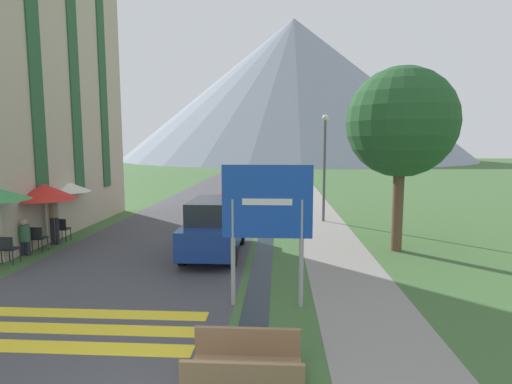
# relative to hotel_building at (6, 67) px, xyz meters

# --- Properties ---
(ground_plane) EXTENTS (160.00, 160.00, 0.00)m
(ground_plane) POSITION_rel_hotel_building_xyz_m (9.40, 8.00, -6.65)
(ground_plane) COLOR #3D6033
(road) EXTENTS (6.40, 60.00, 0.01)m
(road) POSITION_rel_hotel_building_xyz_m (6.90, 18.00, -6.65)
(road) COLOR #424247
(road) RESTS_ON ground_plane
(footpath) EXTENTS (2.20, 60.00, 0.01)m
(footpath) POSITION_rel_hotel_building_xyz_m (13.00, 18.00, -6.65)
(footpath) COLOR gray
(footpath) RESTS_ON ground_plane
(drainage_channel) EXTENTS (0.60, 60.00, 0.00)m
(drainage_channel) POSITION_rel_hotel_building_xyz_m (10.60, 18.00, -6.65)
(drainage_channel) COLOR black
(drainage_channel) RESTS_ON ground_plane
(crosswalk_marking) EXTENTS (5.44, 1.84, 0.01)m
(crosswalk_marking) POSITION_rel_hotel_building_xyz_m (6.90, -8.89, -6.65)
(crosswalk_marking) COLOR yellow
(crosswalk_marking) RESTS_ON ground_plane
(mountain_distant) EXTENTS (79.80, 79.80, 32.72)m
(mountain_distant) POSITION_rel_hotel_building_xyz_m (14.32, 81.21, 9.70)
(mountain_distant) COLOR gray
(mountain_distant) RESTS_ON ground_plane
(hotel_building) EXTENTS (6.11, 10.03, 12.43)m
(hotel_building) POSITION_rel_hotel_building_xyz_m (0.00, 0.00, 0.00)
(hotel_building) COLOR #BCAD93
(hotel_building) RESTS_ON ground_plane
(road_sign) EXTENTS (1.96, 0.11, 3.13)m
(road_sign) POSITION_rel_hotel_building_xyz_m (10.83, -7.53, -4.58)
(road_sign) COLOR #9E9EA3
(road_sign) RESTS_ON ground_plane
(footbridge) EXTENTS (1.70, 1.10, 0.65)m
(footbridge) POSITION_rel_hotel_building_xyz_m (10.60, -10.50, -6.43)
(footbridge) COLOR #846647
(footbridge) RESTS_ON ground_plane
(parked_car_near) EXTENTS (1.72, 4.22, 1.82)m
(parked_car_near) POSITION_rel_hotel_building_xyz_m (9.00, -3.45, -5.74)
(parked_car_near) COLOR navy
(parked_car_near) RESTS_ON ground_plane
(parked_car_far) EXTENTS (1.71, 4.11, 1.82)m
(parked_car_far) POSITION_rel_hotel_building_xyz_m (8.94, 4.90, -5.75)
(parked_car_far) COLOR #A31919
(parked_car_far) RESTS_ON ground_plane
(cafe_chair_middle) EXTENTS (0.40, 0.40, 0.85)m
(cafe_chair_middle) POSITION_rel_hotel_building_xyz_m (3.11, -3.52, -6.14)
(cafe_chair_middle) COLOR #232328
(cafe_chair_middle) RESTS_ON ground_plane
(cafe_chair_far_left) EXTENTS (0.40, 0.40, 0.85)m
(cafe_chair_far_left) POSITION_rel_hotel_building_xyz_m (3.13, -2.06, -6.14)
(cafe_chair_far_left) COLOR #232328
(cafe_chair_far_left) RESTS_ON ground_plane
(cafe_chair_near_left) EXTENTS (0.40, 0.40, 0.85)m
(cafe_chair_near_left) POSITION_rel_hotel_building_xyz_m (3.06, -4.90, -6.14)
(cafe_chair_near_left) COLOR #232328
(cafe_chair_near_left) RESTS_ON ground_plane
(cafe_chair_far_right) EXTENTS (0.40, 0.40, 0.85)m
(cafe_chair_far_right) POSITION_rel_hotel_building_xyz_m (2.42, -2.09, -6.14)
(cafe_chair_far_right) COLOR #232328
(cafe_chair_far_right) RESTS_ON ground_plane
(cafe_umbrella_middle_red) EXTENTS (2.07, 2.07, 2.22)m
(cafe_umbrella_middle_red) POSITION_rel_hotel_building_xyz_m (3.09, -2.95, -4.70)
(cafe_umbrella_middle_red) COLOR #B7B2A8
(cafe_umbrella_middle_red) RESTS_ON ground_plane
(cafe_umbrella_rear_white) EXTENTS (2.03, 2.03, 2.14)m
(cafe_umbrella_rear_white) POSITION_rel_hotel_building_xyz_m (2.56, -0.77, -4.75)
(cafe_umbrella_rear_white) COLOR #B7B2A8
(cafe_umbrella_rear_white) RESTS_ON ground_plane
(person_seated_near) EXTENTS (0.32, 0.32, 1.19)m
(person_seated_near) POSITION_rel_hotel_building_xyz_m (2.94, -3.94, -5.99)
(person_seated_near) COLOR #282833
(person_seated_near) RESTS_ON ground_plane
(person_standing_terrace) EXTENTS (0.32, 0.32, 1.84)m
(person_standing_terrace) POSITION_rel_hotel_building_xyz_m (3.10, -2.50, -5.58)
(person_standing_terrace) COLOR #282833
(person_standing_terrace) RESTS_ON ground_plane
(streetlamp) EXTENTS (0.28, 0.28, 4.89)m
(streetlamp) POSITION_rel_hotel_building_xyz_m (13.16, 2.41, -3.74)
(streetlamp) COLOR #515156
(streetlamp) RESTS_ON ground_plane
(tree_by_path) EXTENTS (3.57, 3.57, 6.06)m
(tree_by_path) POSITION_rel_hotel_building_xyz_m (15.04, -2.64, -2.40)
(tree_by_path) COLOR brown
(tree_by_path) RESTS_ON ground_plane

